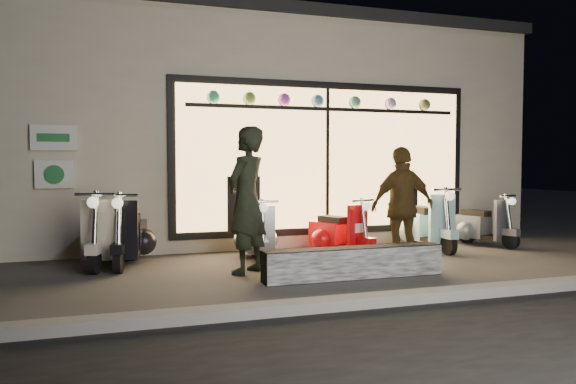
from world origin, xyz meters
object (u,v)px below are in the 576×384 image
scooter_silver (257,235)px  scooter_red (336,233)px  woman (403,206)px  graffiti_barrier (354,263)px  man (246,200)px

scooter_silver → scooter_red: 1.26m
scooter_red → woman: bearing=-83.8°
graffiti_barrier → woman: bearing=30.4°
graffiti_barrier → scooter_silver: bearing=112.5°
graffiti_barrier → woman: (1.06, 0.62, 0.65)m
graffiti_barrier → scooter_red: (0.47, 1.69, 0.16)m
graffiti_barrier → man: man is taller
man → scooter_red: bearing=165.9°
graffiti_barrier → man: bearing=148.1°
scooter_red → man: bearing=-173.4°
graffiti_barrier → woman: size_ratio=1.40×
scooter_red → scooter_silver: bearing=149.7°
scooter_red → man: size_ratio=0.62×
scooter_red → woman: (0.58, -1.07, 0.50)m
graffiti_barrier → scooter_silver: 2.02m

